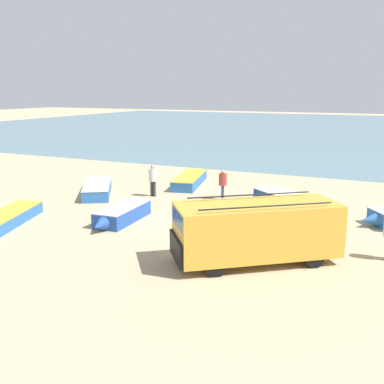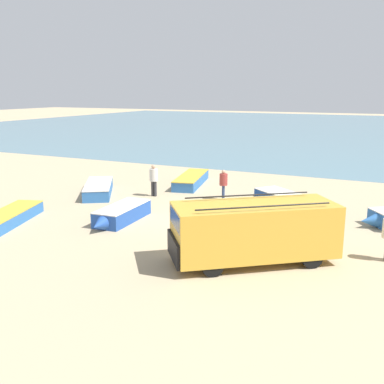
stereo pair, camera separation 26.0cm
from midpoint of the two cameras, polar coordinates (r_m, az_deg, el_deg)
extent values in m
plane|color=tan|center=(19.81, 3.22, -3.68)|extent=(200.00, 200.00, 0.00)
cube|color=slate|center=(70.25, 19.24, 7.54)|extent=(120.00, 80.00, 0.01)
cube|color=gold|center=(15.01, 7.74, -4.68)|extent=(5.46, 4.84, 1.72)
cube|color=black|center=(14.48, -2.55, -7.22)|extent=(1.20, 1.53, 0.77)
cube|color=#1E232D|center=(14.18, -2.27, -3.48)|extent=(1.12, 1.44, 0.55)
cylinder|color=black|center=(14.01, 2.45, -9.30)|extent=(0.69, 0.60, 0.70)
cylinder|color=black|center=(15.59, 0.77, -6.95)|extent=(0.69, 0.60, 0.70)
cylinder|color=black|center=(15.16, 14.74, -7.98)|extent=(0.69, 0.60, 0.70)
cylinder|color=black|center=(16.63, 11.99, -5.95)|extent=(0.69, 0.60, 0.70)
cylinder|color=black|center=(14.04, 8.96, -1.80)|extent=(3.50, 2.70, 0.05)
cylinder|color=black|center=(15.46, 6.85, -0.37)|extent=(3.50, 2.70, 0.05)
cube|color=#2D66AD|center=(27.20, -0.55, 1.50)|extent=(2.28, 4.76, 0.56)
cone|color=#2D66AD|center=(29.90, 0.60, 2.53)|extent=(0.75, 1.10, 0.53)
cube|color=gold|center=(27.16, -0.55, 1.94)|extent=(1.19, 0.46, 0.05)
cube|color=gold|center=(27.15, -0.55, 2.12)|extent=(2.30, 4.81, 0.04)
cube|color=navy|center=(22.65, 11.76, -1.08)|extent=(4.00, 3.54, 0.57)
cone|color=navy|center=(24.56, 8.18, 0.14)|extent=(1.03, 0.98, 0.54)
cube|color=silver|center=(22.60, 11.79, -0.53)|extent=(0.91, 1.08, 0.05)
cube|color=silver|center=(22.58, 11.80, -0.33)|extent=(4.04, 3.57, 0.04)
cone|color=#2D66AD|center=(20.12, 21.20, -3.35)|extent=(0.96, 0.92, 0.61)
cube|color=#234CA3|center=(19.97, -9.15, -2.75)|extent=(1.40, 3.15, 0.63)
cone|color=#234CA3|center=(18.44, -12.09, -4.19)|extent=(0.64, 0.71, 0.60)
cube|color=silver|center=(19.91, -9.17, -2.06)|extent=(1.12, 0.27, 0.05)
cube|color=silver|center=(19.89, -9.18, -1.82)|extent=(1.41, 3.19, 0.04)
cube|color=#2D66AD|center=(25.26, -12.21, 0.34)|extent=(3.34, 4.15, 0.58)
cone|color=#2D66AD|center=(27.68, -11.85, 1.44)|extent=(0.95, 1.05, 0.55)
cube|color=silver|center=(25.21, -12.23, 0.84)|extent=(1.15, 0.84, 0.05)
cube|color=silver|center=(25.19, -12.24, 1.03)|extent=(3.37, 4.19, 0.04)
cube|color=#2D66AD|center=(20.72, -22.89, -3.27)|extent=(2.60, 4.66, 0.48)
cube|color=gold|center=(20.68, -22.93, -2.79)|extent=(1.14, 0.55, 0.05)
cube|color=gold|center=(20.65, -22.95, -2.57)|extent=(2.62, 4.70, 0.04)
cylinder|color=navy|center=(23.63, 3.60, 0.00)|extent=(0.14, 0.14, 0.77)
cylinder|color=navy|center=(23.48, 3.59, -0.09)|extent=(0.14, 0.14, 0.77)
cylinder|color=#993833|center=(23.41, 3.62, 1.60)|extent=(0.42, 0.42, 0.61)
sphere|color=tan|center=(23.34, 3.63, 2.58)|extent=(0.21, 0.21, 0.21)
cylinder|color=#38383D|center=(24.39, -5.44, 0.45)|extent=(0.16, 0.16, 0.84)
cylinder|color=#38383D|center=(24.30, -5.09, 0.41)|extent=(0.16, 0.16, 0.84)
cylinder|color=silver|center=(24.20, -5.30, 2.16)|extent=(0.45, 0.45, 0.66)
sphere|color=tan|center=(24.12, -5.32, 3.20)|extent=(0.23, 0.23, 0.23)
camera|label=1|loc=(0.13, -90.36, -0.08)|focal=42.00mm
camera|label=2|loc=(0.13, 89.64, 0.08)|focal=42.00mm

